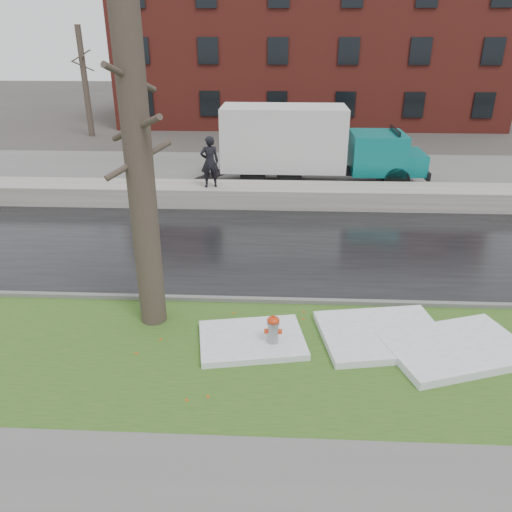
{
  "coord_description": "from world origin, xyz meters",
  "views": [
    {
      "loc": [
        0.06,
        -9.73,
        6.13
      ],
      "look_at": [
        -0.49,
        1.61,
        1.0
      ],
      "focal_mm": 35.0,
      "sensor_mm": 36.0,
      "label": 1
    }
  ],
  "objects_px": {
    "worker": "(210,162)",
    "box_truck": "(308,144)",
    "fire_hydrant": "(273,331)",
    "tree": "(139,164)"
  },
  "relations": [
    {
      "from": "worker",
      "to": "box_truck",
      "type": "bearing_deg",
      "value": -158.0
    },
    {
      "from": "box_truck",
      "to": "tree",
      "type": "bearing_deg",
      "value": -108.94
    },
    {
      "from": "fire_hydrant",
      "to": "box_truck",
      "type": "relative_size",
      "value": 0.08
    },
    {
      "from": "tree",
      "to": "box_truck",
      "type": "relative_size",
      "value": 0.73
    },
    {
      "from": "tree",
      "to": "worker",
      "type": "bearing_deg",
      "value": 88.41
    },
    {
      "from": "tree",
      "to": "box_truck",
      "type": "bearing_deg",
      "value": 70.78
    },
    {
      "from": "tree",
      "to": "box_truck",
      "type": "distance_m",
      "value": 12.36
    },
    {
      "from": "fire_hydrant",
      "to": "box_truck",
      "type": "distance_m",
      "value": 12.65
    },
    {
      "from": "tree",
      "to": "worker",
      "type": "xyz_separation_m",
      "value": [
        0.23,
        8.39,
        -1.99
      ]
    },
    {
      "from": "fire_hydrant",
      "to": "worker",
      "type": "bearing_deg",
      "value": 105.26
    }
  ]
}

